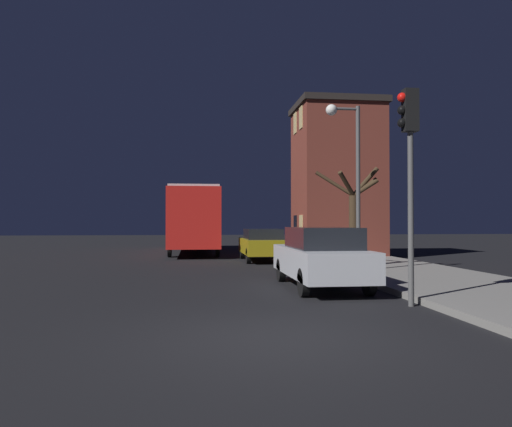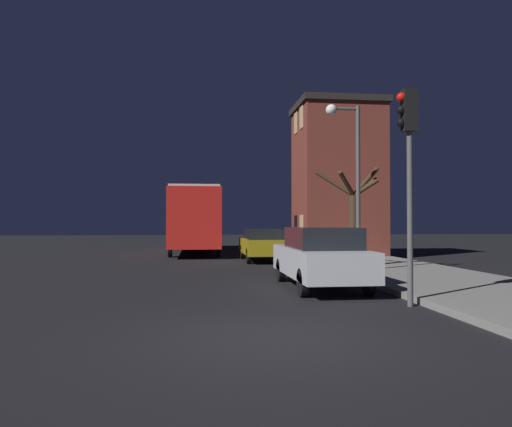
{
  "view_description": "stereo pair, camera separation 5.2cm",
  "coord_description": "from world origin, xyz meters",
  "px_view_note": "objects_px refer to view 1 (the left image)",
  "views": [
    {
      "loc": [
        -1.31,
        -7.64,
        1.77
      ],
      "look_at": [
        0.83,
        9.6,
        2.06
      ],
      "focal_mm": 35.0,
      "sensor_mm": 36.0,
      "label": 1
    },
    {
      "loc": [
        -1.26,
        -7.65,
        1.77
      ],
      "look_at": [
        0.83,
        9.6,
        2.06
      ],
      "focal_mm": 35.0,
      "sensor_mm": 36.0,
      "label": 2
    }
  ],
  "objects_px": {
    "streetlamp": "(349,160)",
    "bare_tree": "(354,216)",
    "bus": "(194,216)",
    "car_mid_lane": "(262,244)",
    "car_near_lane": "(321,256)",
    "traffic_light": "(409,151)"
  },
  "relations": [
    {
      "from": "bus",
      "to": "car_mid_lane",
      "type": "bearing_deg",
      "value": -65.2
    },
    {
      "from": "streetlamp",
      "to": "car_near_lane",
      "type": "distance_m",
      "value": 4.47
    },
    {
      "from": "traffic_light",
      "to": "bare_tree",
      "type": "bearing_deg",
      "value": 80.38
    },
    {
      "from": "car_near_lane",
      "to": "streetlamp",
      "type": "bearing_deg",
      "value": 59.34
    },
    {
      "from": "traffic_light",
      "to": "bare_tree",
      "type": "relative_size",
      "value": 1.26
    },
    {
      "from": "traffic_light",
      "to": "car_mid_lane",
      "type": "distance_m",
      "value": 12.69
    },
    {
      "from": "streetlamp",
      "to": "car_mid_lane",
      "type": "bearing_deg",
      "value": 107.47
    },
    {
      "from": "streetlamp",
      "to": "bare_tree",
      "type": "relative_size",
      "value": 1.51
    },
    {
      "from": "traffic_light",
      "to": "car_near_lane",
      "type": "xyz_separation_m",
      "value": [
        -1.13,
        3.04,
        -2.42
      ]
    },
    {
      "from": "bare_tree",
      "to": "bus",
      "type": "distance_m",
      "value": 12.88
    },
    {
      "from": "traffic_light",
      "to": "car_mid_lane",
      "type": "relative_size",
      "value": 1.03
    },
    {
      "from": "bus",
      "to": "car_mid_lane",
      "type": "distance_m",
      "value": 7.46
    },
    {
      "from": "bus",
      "to": "car_near_lane",
      "type": "distance_m",
      "value": 16.38
    },
    {
      "from": "traffic_light",
      "to": "bare_tree",
      "type": "xyz_separation_m",
      "value": [
        1.27,
        7.51,
        -1.28
      ]
    },
    {
      "from": "streetlamp",
      "to": "bare_tree",
      "type": "height_order",
      "value": "streetlamp"
    },
    {
      "from": "traffic_light",
      "to": "car_near_lane",
      "type": "distance_m",
      "value": 4.04
    },
    {
      "from": "traffic_light",
      "to": "car_mid_lane",
      "type": "xyz_separation_m",
      "value": [
        -1.44,
        12.36,
        -2.49
      ]
    },
    {
      "from": "streetlamp",
      "to": "bus",
      "type": "height_order",
      "value": "streetlamp"
    },
    {
      "from": "bus",
      "to": "car_near_lane",
      "type": "xyz_separation_m",
      "value": [
        3.39,
        -15.98,
        -1.27
      ]
    },
    {
      "from": "streetlamp",
      "to": "car_mid_lane",
      "type": "xyz_separation_m",
      "value": [
        -2.02,
        6.43,
        -3.02
      ]
    },
    {
      "from": "car_near_lane",
      "to": "car_mid_lane",
      "type": "height_order",
      "value": "car_near_lane"
    },
    {
      "from": "streetlamp",
      "to": "bus",
      "type": "relative_size",
      "value": 0.48
    }
  ]
}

